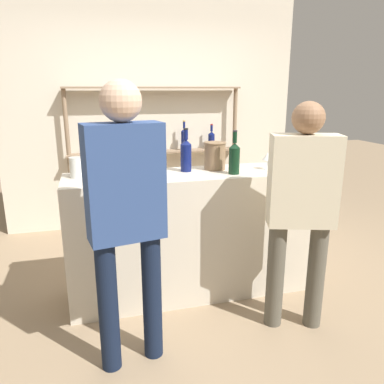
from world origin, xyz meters
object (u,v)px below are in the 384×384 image
(wine_glass, at_px, (268,157))
(customer_left, at_px, (126,208))
(counter_bottle_1, at_px, (234,157))
(counter_bottle_0, at_px, (161,160))
(cork_jar, at_px, (77,168))
(customer_right, at_px, (301,202))
(ice_bucket, at_px, (215,156))
(counter_bottle_2, at_px, (186,154))

(wine_glass, xyz_separation_m, customer_left, (-1.23, -0.72, -0.11))
(counter_bottle_1, distance_m, customer_left, 1.11)
(counter_bottle_0, xyz_separation_m, cork_jar, (-0.61, 0.18, -0.06))
(counter_bottle_1, bearing_deg, customer_right, -62.79)
(wine_glass, distance_m, ice_bucket, 0.44)
(wine_glass, distance_m, cork_jar, 1.51)
(ice_bucket, bearing_deg, counter_bottle_2, -177.54)
(wine_glass, bearing_deg, ice_bucket, 165.00)
(counter_bottle_0, distance_m, counter_bottle_1, 0.58)
(customer_left, bearing_deg, cork_jar, 8.94)
(counter_bottle_0, height_order, customer_right, customer_right)
(counter_bottle_1, relative_size, wine_glass, 2.42)
(counter_bottle_0, relative_size, wine_glass, 2.51)
(counter_bottle_2, distance_m, wine_glass, 0.68)
(counter_bottle_2, bearing_deg, counter_bottle_1, -29.31)
(counter_bottle_1, height_order, counter_bottle_2, counter_bottle_2)
(wine_glass, xyz_separation_m, ice_bucket, (-0.42, 0.11, 0.01))
(ice_bucket, xyz_separation_m, customer_left, (-0.81, -0.83, -0.12))
(wine_glass, height_order, customer_right, customer_right)
(counter_bottle_2, relative_size, customer_left, 0.20)
(counter_bottle_2, relative_size, ice_bucket, 1.54)
(counter_bottle_0, relative_size, cork_jar, 2.30)
(counter_bottle_1, height_order, wine_glass, counter_bottle_1)
(counter_bottle_0, xyz_separation_m, customer_left, (-0.33, -0.64, -0.14))
(counter_bottle_0, relative_size, counter_bottle_2, 1.02)
(wine_glass, relative_size, ice_bucket, 0.63)
(cork_jar, bearing_deg, counter_bottle_1, -9.11)
(ice_bucket, bearing_deg, counter_bottle_0, -158.82)
(counter_bottle_2, distance_m, customer_left, 1.00)
(wine_glass, bearing_deg, customer_left, -149.74)
(counter_bottle_2, height_order, cork_jar, counter_bottle_2)
(counter_bottle_1, relative_size, cork_jar, 2.21)
(counter_bottle_0, distance_m, wine_glass, 0.91)
(counter_bottle_2, xyz_separation_m, wine_glass, (0.67, -0.10, -0.03))
(ice_bucket, height_order, customer_right, customer_right)
(wine_glass, bearing_deg, customer_right, -94.34)
(counter_bottle_0, xyz_separation_m, wine_glass, (0.90, 0.07, -0.03))
(counter_bottle_0, distance_m, counter_bottle_2, 0.29)
(counter_bottle_1, distance_m, cork_jar, 1.20)
(cork_jar, relative_size, customer_right, 0.10)
(counter_bottle_0, xyz_separation_m, counter_bottle_1, (0.58, -0.01, -0.00))
(customer_right, bearing_deg, ice_bucket, 43.94)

